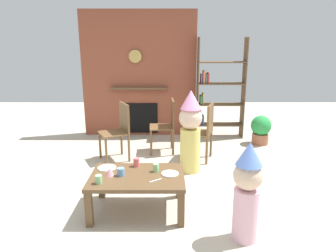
# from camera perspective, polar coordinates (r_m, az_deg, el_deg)

# --- Properties ---
(ground_plane) EXTENTS (12.00, 12.00, 0.00)m
(ground_plane) POSITION_cam_1_polar(r_m,az_deg,el_deg) (3.91, -2.24, -12.34)
(ground_plane) COLOR #BCB29E
(brick_fireplace_feature) EXTENTS (2.20, 0.28, 2.40)m
(brick_fireplace_feature) POSITION_cam_1_polar(r_m,az_deg,el_deg) (6.12, -5.38, 9.36)
(brick_fireplace_feature) COLOR brown
(brick_fireplace_feature) RESTS_ON ground_plane
(bookshelf) EXTENTS (0.90, 0.28, 1.90)m
(bookshelf) POSITION_cam_1_polar(r_m,az_deg,el_deg) (6.01, 8.98, 6.27)
(bookshelf) COLOR brown
(bookshelf) RESTS_ON ground_plane
(coffee_table) EXTENTS (1.02, 0.70, 0.42)m
(coffee_table) POSITION_cam_1_polar(r_m,az_deg,el_deg) (3.42, -5.74, -9.99)
(coffee_table) COLOR brown
(coffee_table) RESTS_ON ground_plane
(paper_cup_near_left) EXTENTS (0.06, 0.06, 0.09)m
(paper_cup_near_left) POSITION_cam_1_polar(r_m,az_deg,el_deg) (3.45, -2.31, -7.68)
(paper_cup_near_left) COLOR #8CD18C
(paper_cup_near_left) RESTS_ON coffee_table
(paper_cup_near_right) EXTENTS (0.08, 0.08, 0.09)m
(paper_cup_near_right) POSITION_cam_1_polar(r_m,az_deg,el_deg) (3.39, -8.77, -8.37)
(paper_cup_near_right) COLOR #669EE0
(paper_cup_near_right) RESTS_ON coffee_table
(paper_cup_center) EXTENTS (0.07, 0.07, 0.10)m
(paper_cup_center) POSITION_cam_1_polar(r_m,az_deg,el_deg) (3.60, -5.93, -6.67)
(paper_cup_center) COLOR #E5666B
(paper_cup_center) RESTS_ON coffee_table
(paper_cup_far_left) EXTENTS (0.07, 0.07, 0.09)m
(paper_cup_far_left) POSITION_cam_1_polar(r_m,az_deg,el_deg) (3.25, -12.76, -9.58)
(paper_cup_far_left) COLOR #8CD18C
(paper_cup_far_left) RESTS_ON coffee_table
(paper_plate_front) EXTENTS (0.21, 0.21, 0.01)m
(paper_plate_front) POSITION_cam_1_polar(r_m,az_deg,el_deg) (3.61, -11.28, -7.59)
(paper_plate_front) COLOR white
(paper_plate_front) RESTS_ON coffee_table
(paper_plate_rear) EXTENTS (0.19, 0.19, 0.01)m
(paper_plate_rear) POSITION_cam_1_polar(r_m,az_deg,el_deg) (3.40, 0.30, -8.79)
(paper_plate_rear) COLOR white
(paper_plate_rear) RESTS_ON coffee_table
(birthday_cake_slice) EXTENTS (0.10, 0.10, 0.09)m
(birthday_cake_slice) POSITION_cam_1_polar(r_m,az_deg,el_deg) (3.41, -10.76, -8.30)
(birthday_cake_slice) COLOR pink
(birthday_cake_slice) RESTS_ON coffee_table
(table_fork) EXTENTS (0.13, 0.10, 0.01)m
(table_fork) POSITION_cam_1_polar(r_m,az_deg,el_deg) (3.25, -2.41, -10.01)
(table_fork) COLOR silver
(table_fork) RESTS_ON coffee_table
(child_with_cone_hat) EXTENTS (0.27, 0.27, 0.97)m
(child_with_cone_hat) POSITION_cam_1_polar(r_m,az_deg,el_deg) (2.96, 14.30, -11.33)
(child_with_cone_hat) COLOR #EAB2C6
(child_with_cone_hat) RESTS_ON ground_plane
(child_in_pink) EXTENTS (0.33, 0.33, 1.18)m
(child_in_pink) POSITION_cam_1_polar(r_m,az_deg,el_deg) (4.34, 4.07, -0.66)
(child_in_pink) COLOR #E0CC66
(child_in_pink) RESTS_ON ground_plane
(dining_chair_left) EXTENTS (0.54, 0.54, 0.90)m
(dining_chair_left) POSITION_cam_1_polar(r_m,az_deg,el_deg) (4.89, -9.09, -0.38)
(dining_chair_left) COLOR brown
(dining_chair_left) RESTS_ON ground_plane
(dining_chair_middle) EXTENTS (0.42, 0.42, 0.90)m
(dining_chair_middle) POSITION_cam_1_polar(r_m,az_deg,el_deg) (5.14, -0.23, 0.60)
(dining_chair_middle) COLOR brown
(dining_chair_middle) RESTS_ON ground_plane
(dining_chair_right) EXTENTS (0.50, 0.50, 0.90)m
(dining_chair_right) POSITION_cam_1_polar(r_m,az_deg,el_deg) (4.83, 6.57, -0.48)
(dining_chair_right) COLOR brown
(dining_chair_right) RESTS_ON ground_plane
(potted_plant_tall) EXTENTS (0.36, 0.36, 0.53)m
(potted_plant_tall) POSITION_cam_1_polar(r_m,az_deg,el_deg) (5.87, 16.66, -0.52)
(potted_plant_tall) COLOR #9E5B42
(potted_plant_tall) RESTS_ON ground_plane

